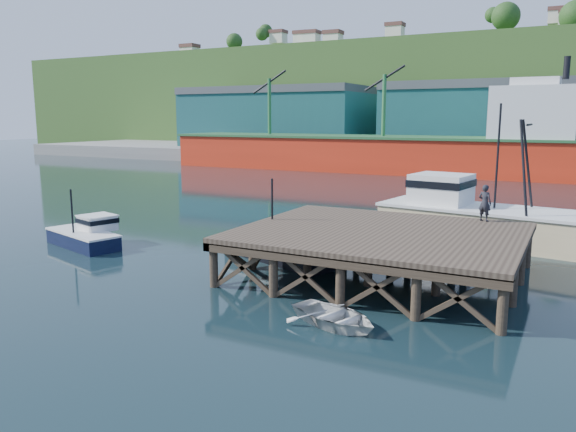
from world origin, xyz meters
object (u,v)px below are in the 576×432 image
Objects in this scene: dockworker at (485,203)px; trawler at (479,214)px; dinghy at (335,316)px; boat_navy at (87,234)px; boat_black at (287,244)px.

trawler is at bearing -58.47° from dockworker.
trawler is 16.31m from dinghy.
boat_navy is 3.12× the size of dockworker.
boat_navy is 0.45× the size of trawler.
dockworker is (8.94, 3.39, 2.25)m from boat_black.
boat_black is 9.82m from dockworker.
boat_navy is 1.61× the size of dinghy.
dockworker is (3.14, 10.94, 2.65)m from dinghy.
boat_black is at bearing 58.53° from dinghy.
boat_navy is at bearing -146.48° from boat_black.
trawler is (7.97, 8.56, 0.85)m from boat_black.
trawler is (19.08, 11.20, 0.95)m from boat_navy.
trawler reaches higher than dinghy.
boat_black is 0.59× the size of trawler.
dinghy is at bearing -32.29° from boat_black.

